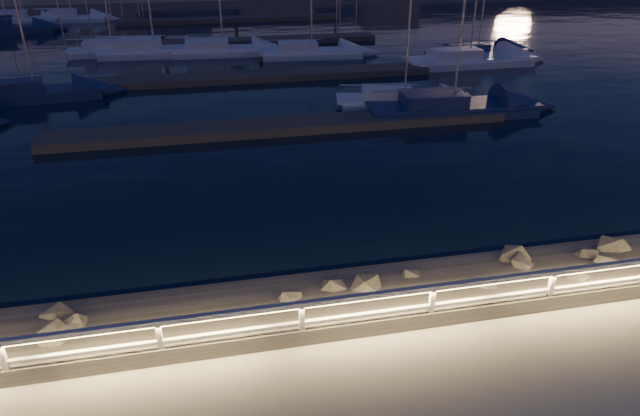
{
  "coord_description": "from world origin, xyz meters",
  "views": [
    {
      "loc": [
        -3.68,
        -9.82,
        8.33
      ],
      "look_at": [
        -0.75,
        4.0,
        1.21
      ],
      "focal_mm": 32.0,
      "sensor_mm": 36.0,
      "label": 1
    }
  ],
  "objects_px": {
    "sailboat_d": "(449,106)",
    "sailboat_f": "(32,93)",
    "sailboat_c": "(401,100)",
    "sailboat_g": "(309,52)",
    "sailboat_e": "(110,50)",
    "sailboat_n": "(70,17)",
    "guard_rail": "(387,302)",
    "sailboat_l": "(475,52)",
    "sailboat_k": "(220,49)",
    "sailboat_m": "(21,19)",
    "sailboat_i": "(6,28)",
    "sailboat_j": "(151,50)",
    "sailboat_h": "(466,59)"
  },
  "relations": [
    {
      "from": "sailboat_c",
      "to": "sailboat_f",
      "type": "relative_size",
      "value": 0.96
    },
    {
      "from": "sailboat_d",
      "to": "sailboat_l",
      "type": "height_order",
      "value": "sailboat_d"
    },
    {
      "from": "sailboat_e",
      "to": "sailboat_j",
      "type": "height_order",
      "value": "sailboat_j"
    },
    {
      "from": "sailboat_g",
      "to": "sailboat_j",
      "type": "bearing_deg",
      "value": 171.11
    },
    {
      "from": "sailboat_c",
      "to": "sailboat_l",
      "type": "distance_m",
      "value": 14.24
    },
    {
      "from": "sailboat_f",
      "to": "sailboat_i",
      "type": "bearing_deg",
      "value": 99.54
    },
    {
      "from": "sailboat_l",
      "to": "sailboat_k",
      "type": "bearing_deg",
      "value": 157.0
    },
    {
      "from": "sailboat_d",
      "to": "sailboat_f",
      "type": "xyz_separation_m",
      "value": [
        -21.65,
        7.28,
        -0.0
      ]
    },
    {
      "from": "sailboat_h",
      "to": "sailboat_d",
      "type": "bearing_deg",
      "value": -120.54
    },
    {
      "from": "sailboat_f",
      "to": "sailboat_n",
      "type": "xyz_separation_m",
      "value": [
        -2.8,
        29.11,
        -0.01
      ]
    },
    {
      "from": "sailboat_c",
      "to": "sailboat_g",
      "type": "height_order",
      "value": "sailboat_g"
    },
    {
      "from": "sailboat_c",
      "to": "sailboat_m",
      "type": "bearing_deg",
      "value": 139.35
    },
    {
      "from": "sailboat_c",
      "to": "sailboat_n",
      "type": "distance_m",
      "value": 41.27
    },
    {
      "from": "sailboat_c",
      "to": "sailboat_j",
      "type": "relative_size",
      "value": 0.85
    },
    {
      "from": "sailboat_d",
      "to": "sailboat_k",
      "type": "xyz_separation_m",
      "value": [
        -10.72,
        17.24,
        -0.01
      ]
    },
    {
      "from": "sailboat_d",
      "to": "sailboat_i",
      "type": "xyz_separation_m",
      "value": [
        -28.85,
        30.4,
        0.03
      ]
    },
    {
      "from": "sailboat_f",
      "to": "sailboat_j",
      "type": "distance_m",
      "value": 12.12
    },
    {
      "from": "sailboat_g",
      "to": "sailboat_c",
      "type": "bearing_deg",
      "value": -74.87
    },
    {
      "from": "sailboat_h",
      "to": "sailboat_k",
      "type": "distance_m",
      "value": 17.87
    },
    {
      "from": "sailboat_i",
      "to": "sailboat_n",
      "type": "bearing_deg",
      "value": 41.73
    },
    {
      "from": "sailboat_g",
      "to": "sailboat_m",
      "type": "bearing_deg",
      "value": 144.24
    },
    {
      "from": "sailboat_e",
      "to": "sailboat_m",
      "type": "bearing_deg",
      "value": 120.8
    },
    {
      "from": "sailboat_m",
      "to": "sailboat_h",
      "type": "bearing_deg",
      "value": -37.28
    },
    {
      "from": "guard_rail",
      "to": "sailboat_k",
      "type": "distance_m",
      "value": 34.02
    },
    {
      "from": "guard_rail",
      "to": "sailboat_h",
      "type": "distance_m",
      "value": 30.63
    },
    {
      "from": "sailboat_c",
      "to": "sailboat_n",
      "type": "bearing_deg",
      "value": 134.19
    },
    {
      "from": "sailboat_h",
      "to": "sailboat_n",
      "type": "distance_m",
      "value": 39.94
    },
    {
      "from": "sailboat_f",
      "to": "sailboat_n",
      "type": "relative_size",
      "value": 1.06
    },
    {
      "from": "sailboat_e",
      "to": "sailboat_h",
      "type": "distance_m",
      "value": 25.89
    },
    {
      "from": "sailboat_k",
      "to": "sailboat_m",
      "type": "bearing_deg",
      "value": 137.09
    },
    {
      "from": "sailboat_g",
      "to": "sailboat_i",
      "type": "xyz_separation_m",
      "value": [
        -24.43,
        15.31,
        0.04
      ]
    },
    {
      "from": "sailboat_d",
      "to": "sailboat_g",
      "type": "relative_size",
      "value": 1.13
    },
    {
      "from": "sailboat_g",
      "to": "sailboat_k",
      "type": "bearing_deg",
      "value": 166.01
    },
    {
      "from": "guard_rail",
      "to": "sailboat_e",
      "type": "distance_m",
      "value": 36.85
    },
    {
      "from": "sailboat_f",
      "to": "sailboat_g",
      "type": "xyz_separation_m",
      "value": [
        17.23,
        7.81,
        -0.01
      ]
    },
    {
      "from": "sailboat_f",
      "to": "sailboat_i",
      "type": "height_order",
      "value": "sailboat_i"
    },
    {
      "from": "sailboat_f",
      "to": "sailboat_k",
      "type": "bearing_deg",
      "value": 34.58
    },
    {
      "from": "guard_rail",
      "to": "sailboat_l",
      "type": "height_order",
      "value": "sailboat_l"
    },
    {
      "from": "sailboat_c",
      "to": "sailboat_n",
      "type": "height_order",
      "value": "sailboat_c"
    },
    {
      "from": "guard_rail",
      "to": "sailboat_h",
      "type": "bearing_deg",
      "value": 61.67
    },
    {
      "from": "sailboat_k",
      "to": "sailboat_n",
      "type": "height_order",
      "value": "sailboat_k"
    },
    {
      "from": "sailboat_i",
      "to": "sailboat_j",
      "type": "bearing_deg",
      "value": -55.68
    },
    {
      "from": "sailboat_e",
      "to": "sailboat_f",
      "type": "xyz_separation_m",
      "value": [
        -2.93,
        -11.49,
        0.01
      ]
    },
    {
      "from": "sailboat_i",
      "to": "sailboat_m",
      "type": "bearing_deg",
      "value": 78.77
    },
    {
      "from": "guard_rail",
      "to": "sailboat_e",
      "type": "relative_size",
      "value": 3.97
    },
    {
      "from": "sailboat_k",
      "to": "sailboat_n",
      "type": "distance_m",
      "value": 23.57
    },
    {
      "from": "sailboat_d",
      "to": "sailboat_e",
      "type": "height_order",
      "value": "sailboat_d"
    },
    {
      "from": "sailboat_d",
      "to": "sailboat_l",
      "type": "xyz_separation_m",
      "value": [
        7.46,
        12.43,
        -0.03
      ]
    },
    {
      "from": "guard_rail",
      "to": "sailboat_n",
      "type": "distance_m",
      "value": 55.37
    },
    {
      "from": "sailboat_i",
      "to": "sailboat_k",
      "type": "relative_size",
      "value": 0.97
    }
  ]
}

